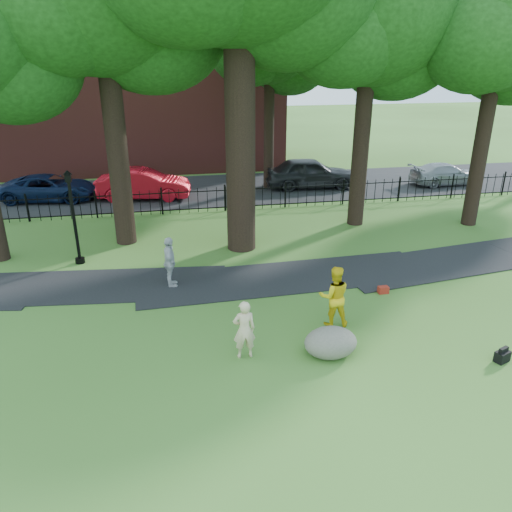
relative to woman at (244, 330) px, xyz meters
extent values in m
plane|color=#375D20|center=(1.14, 0.52, -0.79)|extent=(120.00, 120.00, 0.00)
cube|color=black|center=(2.14, 4.42, -0.79)|extent=(36.07, 3.85, 0.03)
cube|color=black|center=(1.14, 16.52, -0.79)|extent=(80.00, 7.00, 0.02)
cube|color=black|center=(1.14, 12.52, 0.23)|extent=(44.00, 0.04, 0.04)
cube|color=black|center=(1.14, 12.52, -0.61)|extent=(44.00, 0.04, 0.04)
cube|color=maroon|center=(-2.86, 24.52, 5.21)|extent=(18.00, 8.00, 12.00)
cylinder|color=black|center=(1.14, 7.52, 4.46)|extent=(1.10, 1.10, 10.50)
ellipsoid|color=#14370F|center=(-6.51, 8.77, 6.03)|extent=(4.80, 4.80, 4.08)
cylinder|color=black|center=(-3.36, 9.02, 3.76)|extent=(0.80, 0.80, 9.10)
ellipsoid|color=#14370F|center=(-1.74, 9.92, 7.27)|extent=(5.76, 5.76, 4.90)
ellipsoid|color=#14370F|center=(-4.80, 8.30, 7.79)|extent=(5.40, 5.40, 4.59)
cylinder|color=black|center=(6.64, 9.52, 3.41)|extent=(0.70, 0.70, 8.40)
ellipsoid|color=#14370F|center=(6.64, 9.52, 7.85)|extent=(6.60, 6.60, 5.61)
ellipsoid|color=#14370F|center=(8.12, 10.34, 6.65)|extent=(5.28, 5.28, 4.49)
ellipsoid|color=#14370F|center=(5.32, 8.86, 7.13)|extent=(4.95, 4.95, 4.21)
cylinder|color=black|center=(11.64, 8.52, 3.24)|extent=(0.64, 0.64, 8.05)
ellipsoid|color=#14370F|center=(11.64, 8.52, 7.49)|extent=(6.20, 6.20, 5.27)
ellipsoid|color=#14370F|center=(10.40, 7.90, 6.80)|extent=(4.65, 4.65, 3.95)
imported|color=beige|center=(0.00, 0.00, 0.00)|extent=(0.58, 0.39, 1.57)
imported|color=yellow|center=(2.73, 1.13, 0.10)|extent=(0.95, 0.79, 1.78)
imported|color=#AFAFB4|center=(-1.71, 4.49, 0.07)|extent=(0.43, 1.01, 1.71)
ellipsoid|color=slate|center=(2.18, -0.30, -0.39)|extent=(1.49, 1.20, 0.80)
cylinder|color=black|center=(-4.93, 7.10, 0.73)|extent=(0.11, 0.11, 3.04)
cylinder|color=black|center=(-4.93, 7.10, -0.69)|extent=(0.34, 0.34, 0.19)
cube|color=black|center=(-4.93, 7.10, 2.39)|extent=(0.22, 0.22, 0.28)
cone|color=black|center=(-4.93, 7.10, 2.58)|extent=(0.30, 0.30, 0.15)
cube|color=black|center=(6.31, -1.41, -0.64)|extent=(0.44, 0.36, 0.28)
cube|color=maroon|center=(4.97, 2.72, -0.67)|extent=(0.33, 0.21, 0.23)
imported|color=red|center=(-2.76, 15.41, 0.00)|extent=(4.94, 2.31, 1.57)
imported|color=#0A1736|center=(-7.54, 16.02, -0.13)|extent=(4.99, 2.77, 1.32)
imported|color=black|center=(6.42, 16.02, 0.07)|extent=(5.12, 2.33, 1.71)
imported|color=#979A9F|center=(14.36, 15.27, -0.17)|extent=(4.31, 1.93, 1.23)
camera|label=1|loc=(-1.71, -10.65, 6.44)|focal=35.00mm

